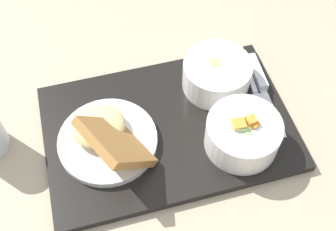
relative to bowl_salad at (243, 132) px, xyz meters
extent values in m
plane|color=tan|center=(0.11, -0.08, -0.05)|extent=(4.00, 4.00, 0.00)
cube|color=black|center=(0.11, -0.08, -0.04)|extent=(0.46, 0.32, 0.02)
cylinder|color=white|center=(0.00, 0.00, 0.00)|extent=(0.13, 0.13, 0.06)
torus|color=white|center=(0.00, 0.00, 0.02)|extent=(0.13, 0.13, 0.01)
cylinder|color=#A8D184|center=(0.00, -0.01, 0.02)|extent=(0.05, 0.05, 0.01)
cylinder|color=#A8D184|center=(0.01, 0.01, 0.02)|extent=(0.04, 0.04, 0.01)
cylinder|color=#A8D184|center=(0.01, -0.01, 0.02)|extent=(0.04, 0.04, 0.02)
cylinder|color=#A8D184|center=(-0.01, 0.00, 0.02)|extent=(0.06, 0.06, 0.02)
cylinder|color=#A8D184|center=(-0.02, -0.02, 0.02)|extent=(0.06, 0.06, 0.02)
cylinder|color=#A8D184|center=(-0.01, -0.03, 0.02)|extent=(0.05, 0.05, 0.02)
cube|color=orange|center=(-0.01, 0.00, 0.03)|extent=(0.02, 0.02, 0.02)
cube|color=orange|center=(-0.01, 0.01, 0.02)|extent=(0.02, 0.02, 0.01)
cube|color=orange|center=(0.01, 0.00, 0.03)|extent=(0.02, 0.02, 0.01)
cylinder|color=white|center=(-0.01, -0.13, 0.00)|extent=(0.13, 0.13, 0.06)
torus|color=white|center=(-0.01, -0.13, 0.02)|extent=(0.13, 0.13, 0.01)
cylinder|color=#939E56|center=(-0.01, -0.13, 0.00)|extent=(0.11, 0.11, 0.04)
cube|color=#B2C170|center=(-0.01, -0.14, 0.02)|extent=(0.02, 0.02, 0.01)
cylinder|color=white|center=(0.22, -0.07, -0.03)|extent=(0.17, 0.17, 0.01)
ellipsoid|color=#E5CC7F|center=(0.22, -0.10, 0.00)|extent=(0.10, 0.09, 0.03)
cube|color=#A37038|center=(0.21, -0.04, 0.01)|extent=(0.12, 0.13, 0.09)
cube|color=silver|center=(-0.08, -0.04, -0.03)|extent=(0.03, 0.11, 0.00)
cube|color=silver|center=(-0.09, -0.13, -0.03)|extent=(0.03, 0.08, 0.02)
ellipsoid|color=silver|center=(-0.06, -0.06, -0.03)|extent=(0.05, 0.06, 0.01)
cube|color=silver|center=(-0.08, -0.14, -0.03)|extent=(0.03, 0.12, 0.01)
camera|label=1|loc=(0.24, 0.31, 0.59)|focal=45.00mm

